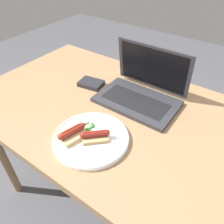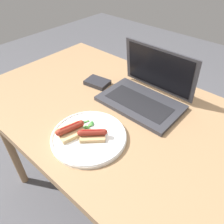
{
  "view_description": "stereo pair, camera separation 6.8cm",
  "coord_description": "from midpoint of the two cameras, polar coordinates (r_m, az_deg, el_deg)",
  "views": [
    {
      "loc": [
        0.4,
        -0.6,
        1.36
      ],
      "look_at": [
        0.03,
        -0.08,
        0.83
      ],
      "focal_mm": 35.0,
      "sensor_mm": 36.0,
      "label": 1
    },
    {
      "loc": [
        0.45,
        -0.56,
        1.36
      ],
      "look_at": [
        0.03,
        -0.08,
        0.83
      ],
      "focal_mm": 35.0,
      "sensor_mm": 36.0,
      "label": 2
    }
  ],
  "objects": [
    {
      "name": "sausage_toast_middle",
      "position": [
        0.81,
        -8.44,
        -4.8
      ],
      "size": [
        0.09,
        0.11,
        0.04
      ],
      "rotation": [
        0.0,
        0.0,
        4.46
      ],
      "color": "tan",
      "rests_on": "plate"
    },
    {
      "name": "plate",
      "position": [
        0.81,
        -3.65,
        -6.48
      ],
      "size": [
        0.28,
        0.28,
        0.02
      ],
      "color": "white",
      "rests_on": "desk"
    },
    {
      "name": "salad_pile",
      "position": [
        0.85,
        -4.08,
        -3.46
      ],
      "size": [
        0.06,
        0.06,
        0.01
      ],
      "color": "#4C8E3D",
      "rests_on": "plate"
    },
    {
      "name": "desk",
      "position": [
        0.98,
        3.96,
        -3.15
      ],
      "size": [
        1.35,
        0.78,
        0.77
      ],
      "color": "#93704C",
      "rests_on": "ground_plane"
    },
    {
      "name": "ground_plane",
      "position": [
        1.54,
        2.72,
        -22.42
      ],
      "size": [
        6.0,
        6.0,
        0.0
      ],
      "primitive_type": "plane",
      "color": "#4C4C51"
    },
    {
      "name": "laptop",
      "position": [
        0.98,
        10.73,
        4.77
      ],
      "size": [
        0.35,
        0.25,
        0.23
      ],
      "color": "#2D2D33",
      "rests_on": "desk"
    },
    {
      "name": "sausage_toast_left",
      "position": [
        0.79,
        -2.68,
        -5.9
      ],
      "size": [
        0.11,
        0.1,
        0.04
      ],
      "rotation": [
        0.0,
        0.0,
        0.77
      ],
      "color": "tan",
      "rests_on": "plate"
    },
    {
      "name": "external_drive",
      "position": [
        1.1,
        -2.05,
        7.69
      ],
      "size": [
        0.13,
        0.1,
        0.02
      ],
      "rotation": [
        0.0,
        0.0,
        0.16
      ],
      "color": "#232328",
      "rests_on": "desk"
    }
  ]
}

